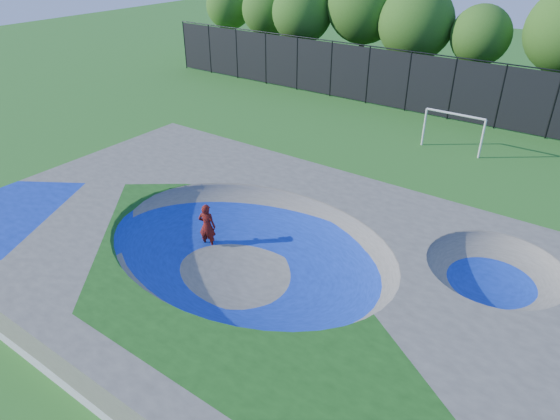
{
  "coord_description": "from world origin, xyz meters",
  "views": [
    {
      "loc": [
        9.45,
        -11.24,
        10.98
      ],
      "look_at": [
        -0.74,
        3.0,
        1.1
      ],
      "focal_mm": 32.0,
      "sensor_mm": 36.0,
      "label": 1
    }
  ],
  "objects": [
    {
      "name": "ground",
      "position": [
        0.0,
        0.0,
        0.0
      ],
      "size": [
        120.0,
        120.0,
        0.0
      ],
      "primitive_type": "plane",
      "color": "#22631B",
      "rests_on": "ground"
    },
    {
      "name": "skate_deck",
      "position": [
        0.0,
        0.0,
        0.75
      ],
      "size": [
        22.0,
        14.0,
        1.5
      ],
      "primitive_type": "cube",
      "color": "gray",
      "rests_on": "ground"
    },
    {
      "name": "skater",
      "position": [
        -2.45,
        0.54,
        0.95
      ],
      "size": [
        0.8,
        0.66,
        1.9
      ],
      "primitive_type": "imported",
      "rotation": [
        0.0,
        0.0,
        3.48
      ],
      "color": "#AC190D",
      "rests_on": "ground"
    },
    {
      "name": "skateboard",
      "position": [
        -2.45,
        0.54,
        0.03
      ],
      "size": [
        0.81,
        0.38,
        0.05
      ],
      "primitive_type": "cube",
      "rotation": [
        0.0,
        0.0,
        0.22
      ],
      "color": "black",
      "rests_on": "ground"
    },
    {
      "name": "soccer_goal",
      "position": [
        1.98,
        15.71,
        1.55
      ],
      "size": [
        3.37,
        0.12,
        2.23
      ],
      "color": "silver",
      "rests_on": "ground"
    },
    {
      "name": "fence",
      "position": [
        0.0,
        21.0,
        2.1
      ],
      "size": [
        48.09,
        0.09,
        4.04
      ],
      "color": "black",
      "rests_on": "ground"
    },
    {
      "name": "treeline",
      "position": [
        -3.22,
        26.34,
        5.08
      ],
      "size": [
        52.45,
        7.21,
        8.78
      ],
      "color": "#4B3925",
      "rests_on": "ground"
    }
  ]
}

